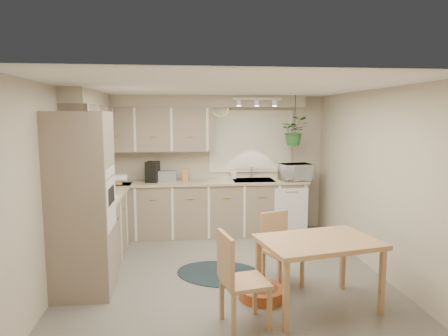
{
  "coord_description": "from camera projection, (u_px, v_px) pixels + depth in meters",
  "views": [
    {
      "loc": [
        -0.54,
        -4.97,
        2.05
      ],
      "look_at": [
        0.05,
        0.55,
        1.33
      ],
      "focal_mm": 32.0,
      "sensor_mm": 36.0,
      "label": 1
    }
  ],
  "objects": [
    {
      "name": "chair_left",
      "position": [
        245.0,
        279.0,
        3.88
      ],
      "size": [
        0.52,
        0.52,
        0.95
      ],
      "primitive_type": "cube",
      "rotation": [
        0.0,
        0.0,
        -1.36
      ],
      "color": "tan",
      "rests_on": "floor"
    },
    {
      "name": "wall_front",
      "position": [
        255.0,
        230.0,
        2.99
      ],
      "size": [
        4.0,
        0.04,
        2.4
      ],
      "primitive_type": "cube",
      "color": "#B8AD98",
      "rests_on": "floor"
    },
    {
      "name": "counter_left",
      "position": [
        102.0,
        194.0,
        5.78
      ],
      "size": [
        0.64,
        1.89,
        0.04
      ],
      "primitive_type": "cube",
      "color": "tan",
      "rests_on": "base_cab_left"
    },
    {
      "name": "hanging_plant",
      "position": [
        295.0,
        134.0,
        6.82
      ],
      "size": [
        0.55,
        0.59,
        0.39
      ],
      "primitive_type": "imported",
      "rotation": [
        0.0,
        0.0,
        -0.24
      ],
      "color": "#266128",
      "rests_on": "ceiling"
    },
    {
      "name": "soap_bottle",
      "position": [
        234.0,
        177.0,
        7.06
      ],
      "size": [
        0.11,
        0.2,
        0.09
      ],
      "primitive_type": "imported",
      "rotation": [
        0.0,
        0.0,
        -0.12
      ],
      "color": "silver",
      "rests_on": "counter_back"
    },
    {
      "name": "wall_back",
      "position": [
        212.0,
        164.0,
        7.13
      ],
      "size": [
        4.0,
        0.04,
        2.4
      ],
      "primitive_type": "cube",
      "color": "#B8AD98",
      "rests_on": "floor"
    },
    {
      "name": "microwave",
      "position": [
        296.0,
        170.0,
        6.9
      ],
      "size": [
        0.56,
        0.37,
        0.35
      ],
      "primitive_type": "imported",
      "rotation": [
        0.0,
        0.0,
        0.17
      ],
      "color": "silver",
      "rests_on": "counter_back"
    },
    {
      "name": "window_frame",
      "position": [
        251.0,
        141.0,
        7.14
      ],
      "size": [
        1.5,
        0.02,
        1.1
      ],
      "primitive_type": "cube",
      "color": "silver",
      "rests_on": "wall_back"
    },
    {
      "name": "floor",
      "position": [
        225.0,
        274.0,
        5.22
      ],
      "size": [
        4.2,
        4.2,
        0.0
      ],
      "primitive_type": "plane",
      "color": "slate",
      "rests_on": "ground"
    },
    {
      "name": "wall_clock",
      "position": [
        220.0,
        109.0,
        6.99
      ],
      "size": [
        0.3,
        0.03,
        0.3
      ],
      "primitive_type": "cylinder",
      "rotation": [
        1.57,
        0.0,
        0.0
      ],
      "color": "gold",
      "rests_on": "wall_back"
    },
    {
      "name": "knife_block",
      "position": [
        186.0,
        175.0,
        6.86
      ],
      "size": [
        0.11,
        0.11,
        0.21
      ],
      "primitive_type": "cube",
      "rotation": [
        0.0,
        0.0,
        -0.19
      ],
      "color": "tan",
      "rests_on": "counter_back"
    },
    {
      "name": "upper_cab_back",
      "position": [
        154.0,
        129.0,
        6.78
      ],
      "size": [
        2.0,
        0.35,
        0.75
      ],
      "primitive_type": "cube",
      "color": "gray",
      "rests_on": "wall_back"
    },
    {
      "name": "track_light_bar",
      "position": [
        257.0,
        99.0,
        6.52
      ],
      "size": [
        0.8,
        0.04,
        0.04
      ],
      "primitive_type": "cube",
      "color": "silver",
      "rests_on": "ceiling"
    },
    {
      "name": "wall_left",
      "position": [
        61.0,
        186.0,
        4.85
      ],
      "size": [
        0.04,
        4.2,
        2.4
      ],
      "primitive_type": "cube",
      "color": "#B8AD98",
      "rests_on": "floor"
    },
    {
      "name": "oven_stack",
      "position": [
        82.0,
        205.0,
        4.54
      ],
      "size": [
        0.65,
        0.65,
        2.1
      ],
      "primitive_type": "cube",
      "color": "gray",
      "rests_on": "floor"
    },
    {
      "name": "ceiling",
      "position": [
        225.0,
        87.0,
        4.91
      ],
      "size": [
        4.2,
        4.2,
        0.0
      ],
      "primitive_type": "plane",
      "color": "white",
      "rests_on": "wall_back"
    },
    {
      "name": "counter_back",
      "position": [
        202.0,
        182.0,
        6.84
      ],
      "size": [
        3.64,
        0.64,
        0.04
      ],
      "primitive_type": "cube",
      "color": "tan",
      "rests_on": "base_cab_back"
    },
    {
      "name": "upper_cab_left",
      "position": [
        92.0,
        132.0,
        5.78
      ],
      "size": [
        0.35,
        2.0,
        0.75
      ],
      "primitive_type": "cube",
      "color": "gray",
      "rests_on": "wall_left"
    },
    {
      "name": "base_cab_left",
      "position": [
        103.0,
        226.0,
        5.84
      ],
      "size": [
        0.6,
        1.85,
        0.9
      ],
      "primitive_type": "cube",
      "color": "gray",
      "rests_on": "floor"
    },
    {
      "name": "braided_rug",
      "position": [
        220.0,
        273.0,
        5.22
      ],
      "size": [
        1.41,
        1.25,
        0.01
      ],
      "primitive_type": "ellipsoid",
      "rotation": [
        0.0,
        0.0,
        -0.4
      ],
      "color": "black",
      "rests_on": "floor"
    },
    {
      "name": "dishwasher_front",
      "position": [
        291.0,
        212.0,
        6.77
      ],
      "size": [
        0.58,
        0.02,
        0.83
      ],
      "primitive_type": "cube",
      "color": "silver",
      "rests_on": "base_cab_back"
    },
    {
      "name": "coffee_maker",
      "position": [
        153.0,
        172.0,
        6.74
      ],
      "size": [
        0.25,
        0.28,
        0.35
      ],
      "primitive_type": "cube",
      "rotation": [
        0.0,
        0.0,
        -0.24
      ],
      "color": "black",
      "rests_on": "counter_back"
    },
    {
      "name": "window_blinds",
      "position": [
        251.0,
        141.0,
        7.13
      ],
      "size": [
        1.4,
        0.02,
        1.0
      ],
      "primitive_type": "cube",
      "color": "silver",
      "rests_on": "wall_back"
    },
    {
      "name": "soffit_back",
      "position": [
        201.0,
        101.0,
        6.82
      ],
      "size": [
        3.6,
        0.3,
        0.2
      ],
      "primitive_type": "cube",
      "color": "#B8AD98",
      "rests_on": "wall_back"
    },
    {
      "name": "base_cab_back",
      "position": [
        202.0,
        209.0,
        6.91
      ],
      "size": [
        3.6,
        0.6,
        0.9
      ],
      "primitive_type": "cube",
      "color": "gray",
      "rests_on": "floor"
    },
    {
      "name": "sink",
      "position": [
        253.0,
        182.0,
        6.95
      ],
      "size": [
        0.7,
        0.48,
        0.1
      ],
      "primitive_type": "cube",
      "color": "#97999E",
      "rests_on": "counter_back"
    },
    {
      "name": "soffit_left",
      "position": [
        89.0,
        98.0,
        5.71
      ],
      "size": [
        0.3,
        2.0,
        0.2
      ],
      "primitive_type": "cube",
      "color": "#B8AD98",
      "rests_on": "wall_left"
    },
    {
      "name": "dining_table",
      "position": [
        318.0,
        274.0,
        4.24
      ],
      "size": [
        1.34,
        1.03,
        0.76
      ],
      "primitive_type": "cube",
      "rotation": [
        0.0,
        0.0,
        0.2
      ],
      "color": "tan",
      "rests_on": "floor"
    },
    {
      "name": "pet_bed",
      "position": [
        262.0,
        293.0,
        4.52
      ],
      "size": [
        0.64,
        0.64,
        0.12
      ],
      "primitive_type": "cylinder",
      "rotation": [
        0.0,
        0.0,
        -0.25
      ],
      "color": "#B25C23",
      "rests_on": "floor"
    },
    {
      "name": "wall_right",
      "position": [
        375.0,
        181.0,
        5.28
      ],
      "size": [
        0.04,
        4.2,
        2.4
      ],
      "primitive_type": "cube",
      "color": "#B8AD98",
      "rests_on": "floor"
    },
    {
      "name": "chair_back",
      "position": [
        283.0,
        250.0,
        4.84
      ],
      "size": [
        0.53,
        0.53,
        0.88
      ],
      "primitive_type": "cube",
      "rotation": [
        0.0,
        0.0,
        3.53
      ],
      "color": "tan",
      "rests_on": "floor"
    },
    {
      "name": "wall_oven_face",
      "position": [
        111.0,
        204.0,
        4.57
      ],
      "size": [
        0.02,
        0.56,
        0.58
      ],
      "primitive_type": "cube",
      "color": "silver",
      "rests_on": "oven_stack"
    },
    {
      "name": "range_hood",
      "position": [
        91.0,
        167.0,
        5.15
      ],
      "size": [
        0.4,
        0.6,
        0.14
      ],
      "primitive_type": "cube",
      "color": "silver",
      "rests_on": "upper_cab_left"
    },
    {
      "name": "toaster",
      "position": [
        167.0,
        176.0,
        6.8
      ],
      "size": [
        0.31,
        0.18,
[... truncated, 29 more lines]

